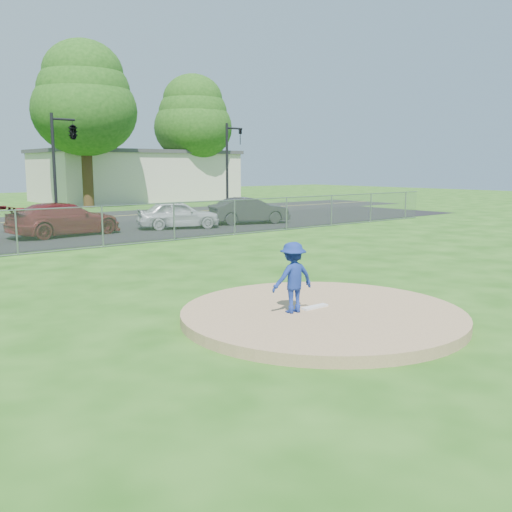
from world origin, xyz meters
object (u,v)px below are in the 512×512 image
Objects in this scene: tree_far_right at (193,118)px; parked_car_charcoal at (249,210)px; pitcher at (293,277)px; parked_car_pearl at (178,214)px; tree_right at (84,98)px; parked_car_darkred at (65,219)px; commercial_building at (137,175)px; traffic_signal_center at (71,133)px; traffic_signal_right at (230,159)px.

tree_far_right is 2.65× the size of parked_car_charcoal.
pitcher is 17.10m from parked_car_pearl.
tree_right is 18.00m from parked_car_charcoal.
tree_far_right is at bearing -14.44° from parked_car_pearl.
parked_car_darkred is (-18.72, -18.63, -6.35)m from tree_far_right.
commercial_building is at bearing 40.60° from tree_right.
traffic_signal_center is at bearing -94.32° from pitcher.
tree_far_right is 14.69m from traffic_signal_right.
tree_right is 11.60m from traffic_signal_center.
pitcher is (-14.79, -21.76, -2.50)m from traffic_signal_right.
parked_car_pearl is at bearing -98.64° from tree_right.
traffic_signal_center reaches higher than parked_car_charcoal.
tree_far_right reaches higher than parked_car_darkred.
parked_car_pearl is at bearing -107.08° from pitcher.
traffic_signal_right reaches higher than parked_car_charcoal.
commercial_building is 2.93× the size of traffic_signal_center.
parked_car_darkred is 1.25× the size of parked_car_pearl.
tree_far_right reaches higher than traffic_signal_center.
tree_right is at bearing -33.22° from parked_car_darkred.
tree_far_right is at bearing -8.70° from parked_car_charcoal.
parked_car_pearl is at bearing -125.04° from tree_far_right.
traffic_signal_right is 7.94m from parked_car_charcoal.
commercial_building is 41.25m from pitcher.
parked_car_charcoal is at bearing -119.26° from traffic_signal_right.
traffic_signal_right is 4.21× the size of pitcher.
commercial_building is 20.17m from traffic_signal_center.
parked_car_charcoal is (1.58, -16.52, -6.97)m from tree_right.
traffic_signal_center reaches higher than pitcher.
tree_right reaches higher than pitcher.
parked_car_charcoal is (11.14, 15.25, -0.19)m from pitcher.
parked_car_darkred is 5.29m from parked_car_pearl.
parked_car_pearl is 4.06m from parked_car_charcoal.
traffic_signal_center reaches higher than commercial_building.
traffic_signal_right is (-1.76, -16.00, 1.20)m from commercial_building.
traffic_signal_center is at bearing -140.96° from tree_far_right.
commercial_building is at bearing 53.06° from traffic_signal_center.
traffic_signal_right is 1.16× the size of parked_car_darkred.
tree_right is at bearing 11.95° from parked_car_pearl.
parked_car_pearl is at bearing -103.18° from parked_car_darkred.
traffic_signal_center is (-12.03, -16.00, 2.45)m from commercial_building.
traffic_signal_center is (-5.03, -10.00, -3.04)m from tree_right.
tree_far_right reaches higher than parked_car_charcoal.
commercial_building is 4.26× the size of parked_car_pearl.
pitcher is (-20.56, -34.76, -6.20)m from tree_far_right.
commercial_building is 3.40× the size of parked_car_darkred.
pitcher is at bearing -106.74° from tree_right.
traffic_signal_center is 10.34m from traffic_signal_right.
traffic_signal_right is at bearing -113.91° from tree_far_right.
traffic_signal_right is 1.45× the size of parked_car_pearl.
parked_car_charcoal is at bearing -73.88° from parked_car_pearl.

